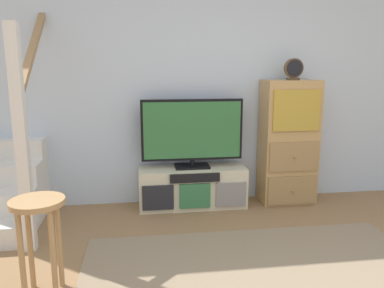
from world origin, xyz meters
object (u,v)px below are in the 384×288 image
object	(u,v)px
media_console	(192,187)
bar_stool_near	(39,224)
side_cabinet	(288,143)
desk_clock	(294,69)
television	(192,132)

from	to	relation	value
media_console	bar_stool_near	xyz separation A→B (m)	(-1.19, -1.47, 0.28)
media_console	side_cabinet	xyz separation A→B (m)	(1.05, 0.01, 0.45)
media_console	desk_clock	world-z (taller)	desk_clock
side_cabinet	bar_stool_near	distance (m)	2.69
television	bar_stool_near	xyz separation A→B (m)	(-1.19, -1.49, -0.31)
desk_clock	bar_stool_near	distance (m)	2.84
bar_stool_near	media_console	bearing A→B (deg)	50.95
television	side_cabinet	distance (m)	1.06
side_cabinet	desk_clock	xyz separation A→B (m)	(0.01, -0.01, 0.78)
media_console	bar_stool_near	world-z (taller)	bar_stool_near
side_cabinet	bar_stool_near	xyz separation A→B (m)	(-2.24, -1.48, -0.17)
side_cabinet	media_console	bearing A→B (deg)	-179.44
television	side_cabinet	size ratio (longest dim) A/B	0.79
media_console	bar_stool_near	size ratio (longest dim) A/B	1.71
media_console	television	bearing A→B (deg)	90.00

